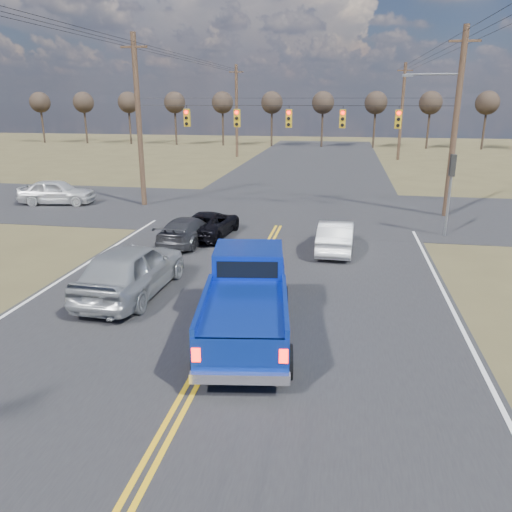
% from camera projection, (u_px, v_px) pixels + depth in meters
% --- Properties ---
extents(ground, '(160.00, 160.00, 0.00)m').
position_uv_depth(ground, '(208.00, 356.00, 12.89)').
color(ground, brown).
rests_on(ground, ground).
extents(road_main, '(14.00, 120.00, 0.02)m').
position_uv_depth(road_main, '(267.00, 248.00, 22.29)').
color(road_main, '#28282B').
rests_on(road_main, ground).
extents(road_cross, '(120.00, 12.00, 0.02)m').
position_uv_depth(road_cross, '(287.00, 210.00, 29.80)').
color(road_cross, '#28282B').
rests_on(road_cross, ground).
extents(signal_gantry, '(19.60, 4.83, 10.00)m').
position_uv_depth(signal_gantry, '(297.00, 123.00, 28.00)').
color(signal_gantry, '#473323').
rests_on(signal_gantry, ground).
extents(utility_poles, '(19.60, 58.32, 10.00)m').
position_uv_depth(utility_poles, '(287.00, 120.00, 27.29)').
color(utility_poles, '#473323').
rests_on(utility_poles, ground).
extents(treeline, '(87.00, 117.80, 7.40)m').
position_uv_depth(treeline, '(302.00, 108.00, 36.51)').
color(treeline, '#33261C').
rests_on(treeline, ground).
extents(pickup_truck, '(3.02, 6.14, 2.21)m').
position_uv_depth(pickup_truck, '(247.00, 301.00, 13.61)').
color(pickup_truck, black).
rests_on(pickup_truck, ground).
extents(silver_suv, '(2.36, 5.43, 1.82)m').
position_uv_depth(silver_suv, '(131.00, 269.00, 16.70)').
color(silver_suv, '#9CA0A4').
rests_on(silver_suv, ground).
extents(black_suv, '(2.43, 4.58, 1.22)m').
position_uv_depth(black_suv, '(209.00, 224.00, 23.99)').
color(black_suv, black).
rests_on(black_suv, ground).
extents(white_car_queue, '(1.58, 4.18, 1.36)m').
position_uv_depth(white_car_queue, '(336.00, 236.00, 21.59)').
color(white_car_queue, white).
rests_on(white_car_queue, ground).
extents(dgrey_car_queue, '(2.11, 4.36, 1.22)m').
position_uv_depth(dgrey_car_queue, '(188.00, 230.00, 22.80)').
color(dgrey_car_queue, '#38393E').
rests_on(dgrey_car_queue, ground).
extents(cross_car_west, '(2.54, 4.83, 1.57)m').
position_uv_depth(cross_car_west, '(57.00, 192.00, 31.29)').
color(cross_car_west, silver).
rests_on(cross_car_west, ground).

